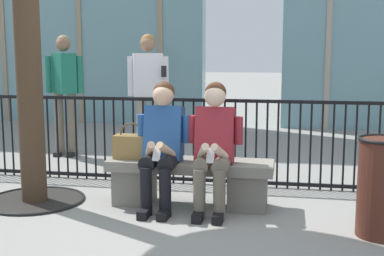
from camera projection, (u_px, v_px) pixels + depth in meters
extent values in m
plane|color=gray|center=(190.00, 205.00, 5.09)|extent=(60.00, 60.00, 0.00)
cube|color=gray|center=(190.00, 165.00, 5.03)|extent=(1.60, 0.44, 0.10)
cube|color=slate|center=(135.00, 185.00, 5.16)|extent=(0.36, 0.37, 0.35)
cube|color=slate|center=(248.00, 191.00, 4.96)|extent=(0.36, 0.37, 0.35)
cylinder|color=black|center=(151.00, 161.00, 4.90)|extent=(0.15, 0.40, 0.15)
cylinder|color=black|center=(146.00, 192.00, 4.74)|extent=(0.11, 0.11, 0.45)
cube|color=black|center=(144.00, 213.00, 4.71)|extent=(0.09, 0.22, 0.08)
cylinder|color=black|center=(170.00, 161.00, 4.87)|extent=(0.15, 0.40, 0.15)
cylinder|color=black|center=(165.00, 192.00, 4.71)|extent=(0.11, 0.11, 0.45)
cube|color=black|center=(164.00, 214.00, 4.68)|extent=(0.09, 0.22, 0.08)
cube|color=#234C8C|center=(164.00, 134.00, 4.99)|extent=(0.36, 0.30, 0.55)
cylinder|color=#234C8C|center=(142.00, 128.00, 5.02)|extent=(0.08, 0.08, 0.26)
cylinder|color=#DBAD89|center=(150.00, 150.00, 4.80)|extent=(0.16, 0.28, 0.20)
cylinder|color=#234C8C|center=(186.00, 129.00, 4.94)|extent=(0.08, 0.08, 0.26)
cylinder|color=#DBAD89|center=(167.00, 150.00, 4.78)|extent=(0.16, 0.28, 0.20)
cube|color=silver|center=(157.00, 154.00, 4.73)|extent=(0.07, 0.10, 0.13)
sphere|color=#DBAD89|center=(163.00, 95.00, 4.91)|extent=(0.20, 0.20, 0.20)
sphere|color=#472816|center=(164.00, 92.00, 4.94)|extent=(0.20, 0.20, 0.20)
cylinder|color=#6B6051|center=(203.00, 163.00, 4.81)|extent=(0.15, 0.40, 0.15)
cylinder|color=#6B6051|center=(199.00, 194.00, 4.65)|extent=(0.11, 0.11, 0.45)
cube|color=black|center=(198.00, 216.00, 4.62)|extent=(0.09, 0.22, 0.08)
cylinder|color=#6B6051|center=(222.00, 164.00, 4.78)|extent=(0.15, 0.40, 0.15)
cylinder|color=#6B6051|center=(219.00, 195.00, 4.62)|extent=(0.11, 0.11, 0.45)
cube|color=black|center=(218.00, 217.00, 4.59)|extent=(0.09, 0.22, 0.08)
cube|color=maroon|center=(215.00, 135.00, 4.90)|extent=(0.36, 0.30, 0.55)
cylinder|color=maroon|center=(192.00, 129.00, 4.93)|extent=(0.08, 0.08, 0.26)
cylinder|color=beige|center=(203.00, 152.00, 4.71)|extent=(0.16, 0.28, 0.20)
cylinder|color=maroon|center=(238.00, 131.00, 4.85)|extent=(0.08, 0.08, 0.26)
cylinder|color=beige|center=(220.00, 152.00, 4.69)|extent=(0.16, 0.28, 0.20)
cube|color=silver|center=(211.00, 156.00, 4.64)|extent=(0.07, 0.10, 0.13)
sphere|color=beige|center=(215.00, 96.00, 4.82)|extent=(0.20, 0.20, 0.20)
sphere|color=#472816|center=(216.00, 93.00, 4.85)|extent=(0.20, 0.20, 0.20)
cube|color=olive|center=(132.00, 147.00, 5.10)|extent=(0.34, 0.18, 0.23)
torus|color=brown|center=(132.00, 135.00, 5.08)|extent=(0.24, 0.02, 0.24)
cylinder|color=gray|center=(141.00, 129.00, 6.95)|extent=(0.13, 0.13, 0.90)
cube|color=black|center=(141.00, 161.00, 6.97)|extent=(0.09, 0.22, 0.06)
cylinder|color=gray|center=(156.00, 130.00, 6.91)|extent=(0.13, 0.13, 0.90)
cube|color=black|center=(156.00, 161.00, 6.93)|extent=(0.09, 0.22, 0.06)
cube|color=silver|center=(148.00, 75.00, 6.82)|extent=(0.43, 0.34, 0.56)
cylinder|color=silver|center=(131.00, 76.00, 6.87)|extent=(0.08, 0.08, 0.52)
cylinder|color=silver|center=(165.00, 76.00, 6.78)|extent=(0.08, 0.08, 0.52)
sphere|color=#8E664C|center=(148.00, 44.00, 6.76)|extent=(0.20, 0.20, 0.20)
sphere|color=olive|center=(148.00, 42.00, 6.77)|extent=(0.20, 0.20, 0.20)
cube|color=black|center=(164.00, 71.00, 6.67)|extent=(0.07, 0.01, 0.14)
cylinder|color=#6B6051|center=(59.00, 124.00, 7.43)|extent=(0.13, 0.13, 0.90)
cube|color=black|center=(59.00, 154.00, 7.46)|extent=(0.09, 0.22, 0.06)
cylinder|color=#6B6051|center=(72.00, 125.00, 7.39)|extent=(0.13, 0.13, 0.90)
cube|color=black|center=(72.00, 154.00, 7.42)|extent=(0.09, 0.22, 0.06)
cube|color=#1E7259|center=(64.00, 73.00, 7.30)|extent=(0.42, 0.42, 0.56)
cylinder|color=#1E7259|center=(48.00, 74.00, 7.35)|extent=(0.08, 0.08, 0.52)
cylinder|color=#1E7259|center=(80.00, 75.00, 7.26)|extent=(0.08, 0.08, 0.52)
sphere|color=#8E664C|center=(63.00, 44.00, 7.24)|extent=(0.20, 0.20, 0.20)
sphere|color=#997F59|center=(63.00, 42.00, 7.26)|extent=(0.20, 0.20, 0.20)
cylinder|color=black|center=(3.00, 135.00, 6.25)|extent=(0.02, 0.02, 0.97)
cylinder|color=black|center=(12.00, 136.00, 6.23)|extent=(0.02, 0.02, 0.97)
cylinder|color=black|center=(21.00, 136.00, 6.21)|extent=(0.02, 0.02, 0.97)
cylinder|color=black|center=(30.00, 136.00, 6.19)|extent=(0.02, 0.02, 0.97)
cylinder|color=black|center=(39.00, 136.00, 6.17)|extent=(0.02, 0.02, 0.97)
cylinder|color=black|center=(48.00, 137.00, 6.14)|extent=(0.02, 0.02, 0.97)
cylinder|color=black|center=(58.00, 137.00, 6.12)|extent=(0.02, 0.02, 0.97)
cylinder|color=black|center=(67.00, 137.00, 6.10)|extent=(0.02, 0.02, 0.97)
cylinder|color=black|center=(76.00, 138.00, 6.08)|extent=(0.02, 0.02, 0.97)
cylinder|color=black|center=(86.00, 138.00, 6.06)|extent=(0.02, 0.02, 0.97)
cylinder|color=black|center=(95.00, 138.00, 6.04)|extent=(0.02, 0.02, 0.97)
cylinder|color=black|center=(105.00, 139.00, 6.02)|extent=(0.02, 0.02, 0.97)
cylinder|color=black|center=(114.00, 139.00, 6.00)|extent=(0.02, 0.02, 0.97)
cylinder|color=black|center=(124.00, 139.00, 5.97)|extent=(0.02, 0.02, 0.97)
cylinder|color=black|center=(134.00, 140.00, 5.95)|extent=(0.02, 0.02, 0.97)
cylinder|color=black|center=(143.00, 140.00, 5.93)|extent=(0.02, 0.02, 0.97)
cylinder|color=black|center=(153.00, 140.00, 5.91)|extent=(0.02, 0.02, 0.97)
cylinder|color=black|center=(163.00, 141.00, 5.89)|extent=(0.02, 0.02, 0.97)
cylinder|color=black|center=(173.00, 141.00, 5.87)|extent=(0.02, 0.02, 0.97)
cylinder|color=black|center=(183.00, 141.00, 5.85)|extent=(0.02, 0.02, 0.97)
cylinder|color=black|center=(194.00, 142.00, 5.83)|extent=(0.02, 0.02, 0.97)
cylinder|color=black|center=(204.00, 142.00, 5.80)|extent=(0.02, 0.02, 0.97)
cylinder|color=black|center=(214.00, 142.00, 5.78)|extent=(0.02, 0.02, 0.97)
cylinder|color=black|center=(225.00, 143.00, 5.76)|extent=(0.02, 0.02, 0.97)
cylinder|color=black|center=(235.00, 143.00, 5.74)|extent=(0.02, 0.02, 0.97)
cylinder|color=black|center=(246.00, 143.00, 5.72)|extent=(0.02, 0.02, 0.97)
cylinder|color=black|center=(256.00, 144.00, 5.70)|extent=(0.02, 0.02, 0.97)
cylinder|color=black|center=(267.00, 144.00, 5.68)|extent=(0.02, 0.02, 0.97)
cylinder|color=black|center=(278.00, 144.00, 5.66)|extent=(0.02, 0.02, 0.97)
cylinder|color=black|center=(289.00, 145.00, 5.63)|extent=(0.02, 0.02, 0.97)
cylinder|color=black|center=(299.00, 145.00, 5.61)|extent=(0.02, 0.02, 0.97)
cylinder|color=black|center=(311.00, 145.00, 5.59)|extent=(0.02, 0.02, 0.97)
cylinder|color=black|center=(322.00, 146.00, 5.57)|extent=(0.02, 0.02, 0.97)
cylinder|color=black|center=(333.00, 146.00, 5.55)|extent=(0.02, 0.02, 0.97)
cylinder|color=black|center=(344.00, 146.00, 5.53)|extent=(0.02, 0.02, 0.97)
cylinder|color=black|center=(356.00, 147.00, 5.51)|extent=(0.02, 0.02, 0.97)
cylinder|color=black|center=(367.00, 147.00, 5.49)|extent=(0.02, 0.02, 0.97)
cylinder|color=black|center=(379.00, 148.00, 5.46)|extent=(0.02, 0.02, 0.97)
cube|color=black|center=(204.00, 180.00, 5.87)|extent=(7.92, 0.04, 0.04)
cube|color=black|center=(204.00, 100.00, 5.73)|extent=(7.92, 0.04, 0.04)
cylinder|color=black|center=(35.00, 200.00, 5.23)|extent=(0.97, 0.97, 0.01)
torus|color=black|center=(35.00, 200.00, 5.22)|extent=(1.00, 1.00, 0.03)
cylinder|color=#423021|center=(27.00, 29.00, 4.97)|extent=(0.25, 0.25, 3.40)
cylinder|color=#4C2319|center=(383.00, 188.00, 4.20)|extent=(0.40, 0.40, 0.80)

